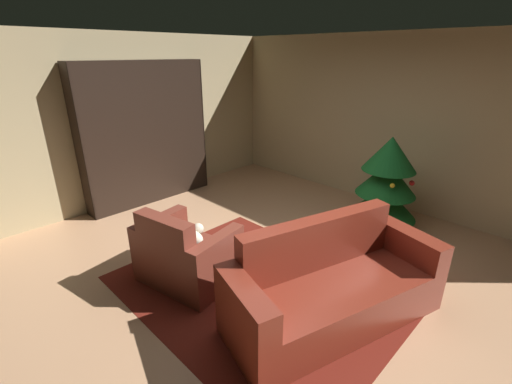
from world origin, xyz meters
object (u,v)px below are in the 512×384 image
object	(u,v)px
armchair_red	(186,256)
couch_red	(332,288)
book_stack_on_table	(277,256)
bookshelf_unit	(154,134)
coffee_table	(277,262)
decorated_tree	(386,182)
bottle_on_table	(292,246)

from	to	relation	value
armchair_red	couch_red	bearing A→B (deg)	23.02
armchair_red	book_stack_on_table	world-z (taller)	armchair_red
bookshelf_unit	couch_red	world-z (taller)	bookshelf_unit
coffee_table	book_stack_on_table	distance (m)	0.12
bookshelf_unit	couch_red	size ratio (longest dim) A/B	1.03
coffee_table	decorated_tree	distance (m)	2.27
coffee_table	couch_red	bearing A→B (deg)	11.22
armchair_red	couch_red	size ratio (longest dim) A/B	0.50
bookshelf_unit	armchair_red	size ratio (longest dim) A/B	2.04
bookshelf_unit	bottle_on_table	size ratio (longest dim) A/B	8.83
book_stack_on_table	decorated_tree	xyz separation A→B (m)	(0.02, 2.30, 0.18)
couch_red	coffee_table	distance (m)	0.60
couch_red	coffee_table	world-z (taller)	couch_red
couch_red	decorated_tree	world-z (taller)	decorated_tree
bottle_on_table	decorated_tree	size ratio (longest dim) A/B	0.19
coffee_table	bookshelf_unit	bearing A→B (deg)	169.98
armchair_red	bottle_on_table	size ratio (longest dim) A/B	4.34
couch_red	coffee_table	xyz separation A→B (m)	(-0.58, -0.12, 0.07)
armchair_red	bottle_on_table	world-z (taller)	armchair_red
bookshelf_unit	coffee_table	xyz separation A→B (m)	(3.25, -0.57, -0.72)
couch_red	decorated_tree	distance (m)	2.23
couch_red	book_stack_on_table	size ratio (longest dim) A/B	10.02
book_stack_on_table	bottle_on_table	size ratio (longest dim) A/B	0.86
armchair_red	book_stack_on_table	bearing A→B (deg)	26.83
coffee_table	decorated_tree	bearing A→B (deg)	88.85
book_stack_on_table	couch_red	bearing A→B (deg)	16.24
bookshelf_unit	coffee_table	size ratio (longest dim) A/B	3.74
armchair_red	coffee_table	size ratio (longest dim) A/B	1.84
decorated_tree	coffee_table	bearing A→B (deg)	-91.15
decorated_tree	couch_red	bearing A→B (deg)	-75.84
coffee_table	book_stack_on_table	world-z (taller)	book_stack_on_table
decorated_tree	bookshelf_unit	bearing A→B (deg)	-153.03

